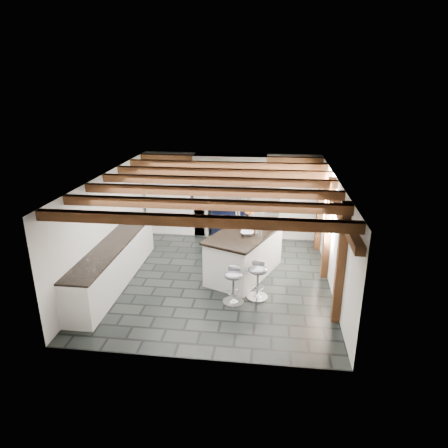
# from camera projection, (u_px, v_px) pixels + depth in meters

# --- Properties ---
(ground) EXTENTS (6.00, 6.00, 0.00)m
(ground) POSITION_uv_depth(u_px,v_px,m) (218.00, 274.00, 9.20)
(ground) COLOR black
(ground) RESTS_ON ground
(room_shell) EXTENTS (6.00, 6.03, 6.00)m
(room_shell) POSITION_uv_depth(u_px,v_px,m) (201.00, 211.00, 10.24)
(room_shell) COLOR silver
(room_shell) RESTS_ON ground
(range_cooker) EXTENTS (1.00, 0.63, 0.99)m
(range_cooker) POSITION_uv_depth(u_px,v_px,m) (230.00, 218.00, 11.55)
(range_cooker) COLOR black
(range_cooker) RESTS_ON ground
(kitchen_island) EXTENTS (1.81, 2.34, 1.38)m
(kitchen_island) POSITION_uv_depth(u_px,v_px,m) (245.00, 253.00, 9.07)
(kitchen_island) COLOR white
(kitchen_island) RESTS_ON ground
(bar_stool_near) EXTENTS (0.46, 0.46, 0.82)m
(bar_stool_near) POSITION_uv_depth(u_px,v_px,m) (258.00, 275.00, 8.05)
(bar_stool_near) COLOR silver
(bar_stool_near) RESTS_ON ground
(bar_stool_far) EXTENTS (0.45, 0.45, 0.78)m
(bar_stool_far) POSITION_uv_depth(u_px,v_px,m) (234.00, 281.00, 7.88)
(bar_stool_far) COLOR silver
(bar_stool_far) RESTS_ON ground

